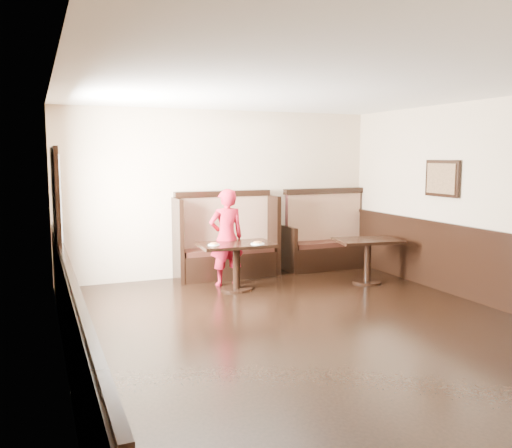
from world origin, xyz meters
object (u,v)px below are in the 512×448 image
table_neighbor (368,250)px  booth_main (226,246)px  child (226,237)px  table_main (236,254)px  booth_neighbor (327,242)px

table_neighbor → booth_main: bearing=156.0°
table_neighbor → child: child is taller
booth_main → table_main: booth_main is taller
booth_main → booth_neighbor: same height
booth_neighbor → child: child is taller
booth_main → table_neighbor: (1.97, -1.29, 0.00)m
booth_main → table_main: (-0.15, -0.94, 0.03)m
booth_neighbor → child: size_ratio=1.08×
table_main → child: (-0.04, 0.35, 0.21)m
table_main → booth_neighbor: bearing=26.2°
table_neighbor → child: (-2.16, 0.70, 0.24)m
booth_main → child: bearing=-108.0°
table_neighbor → table_main: bearing=179.8°
booth_neighbor → child: 2.24m
booth_neighbor → table_main: (-2.10, -0.94, 0.07)m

